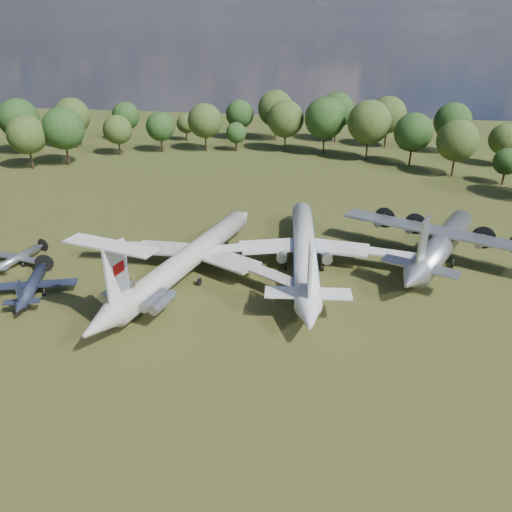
% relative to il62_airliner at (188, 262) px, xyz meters
% --- Properties ---
extents(ground, '(300.00, 300.00, 0.00)m').
position_rel_il62_airliner_xyz_m(ground, '(1.89, 1.52, -2.40)').
color(ground, '#263F15').
rests_on(ground, ground).
extents(il62_airliner, '(48.29, 56.53, 4.80)m').
position_rel_il62_airliner_xyz_m(il62_airliner, '(0.00, 0.00, 0.00)').
color(il62_airliner, silver).
rests_on(il62_airliner, ground).
extents(tu104_jet, '(41.56, 52.50, 4.90)m').
position_rel_il62_airliner_xyz_m(tu104_jet, '(17.29, 6.15, 0.05)').
color(tu104_jet, beige).
rests_on(tu104_jet, ground).
extents(an12_transport, '(46.59, 48.62, 5.00)m').
position_rel_il62_airliner_xyz_m(an12_transport, '(39.15, 11.82, 0.10)').
color(an12_transport, '#999BA0').
rests_on(an12_transport, ground).
extents(small_prop_west, '(16.69, 19.57, 2.44)m').
position_rel_il62_airliner_xyz_m(small_prop_west, '(-20.51, -9.30, -1.18)').
color(small_prop_west, black).
rests_on(small_prop_west, ground).
extents(small_prop_northwest, '(11.88, 14.57, 1.90)m').
position_rel_il62_airliner_xyz_m(small_prop_northwest, '(-28.42, -0.68, -1.45)').
color(small_prop_northwest, '#97999E').
rests_on(small_prop_northwest, ground).
extents(person_on_il62, '(0.73, 0.64, 1.68)m').
position_rel_il62_airliner_xyz_m(person_on_il62, '(-3.23, -13.04, 3.24)').
color(person_on_il62, '#9C854F').
rests_on(person_on_il62, il62_airliner).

